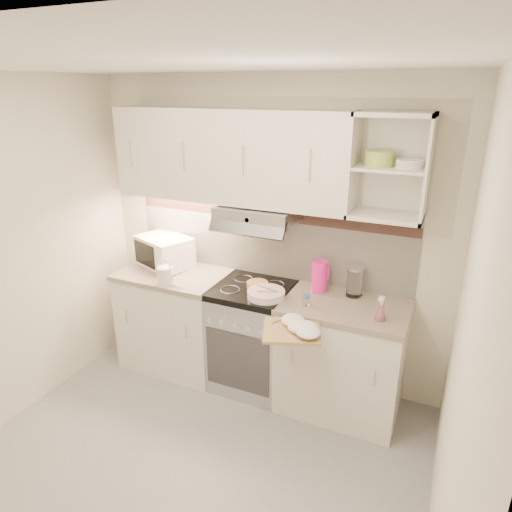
# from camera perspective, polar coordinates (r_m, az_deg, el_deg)

# --- Properties ---
(ground) EXTENTS (3.00, 3.00, 0.00)m
(ground) POSITION_cam_1_polar(r_m,az_deg,el_deg) (3.37, -9.06, -25.36)
(ground) COLOR #9B9B9E
(ground) RESTS_ON ground
(room_shell) EXTENTS (3.04, 2.84, 2.52)m
(room_shell) POSITION_cam_1_polar(r_m,az_deg,el_deg) (2.77, -6.77, 4.11)
(room_shell) COLOR beige
(room_shell) RESTS_ON ground
(base_cabinet_left) EXTENTS (0.90, 0.60, 0.86)m
(base_cabinet_left) POSITION_cam_1_polar(r_m,az_deg,el_deg) (4.18, -9.87, -7.98)
(base_cabinet_left) COLOR silver
(base_cabinet_left) RESTS_ON ground
(worktop_left) EXTENTS (0.92, 0.62, 0.04)m
(worktop_left) POSITION_cam_1_polar(r_m,az_deg,el_deg) (3.99, -10.26, -2.28)
(worktop_left) COLOR gray
(worktop_left) RESTS_ON base_cabinet_left
(base_cabinet_right) EXTENTS (0.90, 0.60, 0.86)m
(base_cabinet_right) POSITION_cam_1_polar(r_m,az_deg,el_deg) (3.65, 10.62, -12.59)
(base_cabinet_right) COLOR silver
(base_cabinet_right) RESTS_ON ground
(worktop_right) EXTENTS (0.92, 0.62, 0.04)m
(worktop_right) POSITION_cam_1_polar(r_m,az_deg,el_deg) (3.43, 11.10, -6.27)
(worktop_right) COLOR gray
(worktop_right) RESTS_ON base_cabinet_right
(electric_range) EXTENTS (0.60, 0.60, 0.90)m
(electric_range) POSITION_cam_1_polar(r_m,az_deg,el_deg) (3.85, -0.40, -10.02)
(electric_range) COLOR #B7B7BC
(electric_range) RESTS_ON ground
(microwave) EXTENTS (0.56, 0.49, 0.26)m
(microwave) POSITION_cam_1_polar(r_m,az_deg,el_deg) (4.12, -11.38, 0.60)
(microwave) COLOR white
(microwave) RESTS_ON worktop_left
(watering_can) EXTENTS (0.25, 0.13, 0.21)m
(watering_can) POSITION_cam_1_polar(r_m,az_deg,el_deg) (3.75, -11.19, -2.29)
(watering_can) COLOR white
(watering_can) RESTS_ON worktop_left
(plate_stack) EXTENTS (0.29, 0.29, 0.06)m
(plate_stack) POSITION_cam_1_polar(r_m,az_deg,el_deg) (3.46, 1.27, -4.76)
(plate_stack) COLOR white
(plate_stack) RESTS_ON electric_range
(bread_loaf) EXTENTS (0.17, 0.17, 0.04)m
(bread_loaf) POSITION_cam_1_polar(r_m,az_deg,el_deg) (3.63, 0.18, -3.60)
(bread_loaf) COLOR #955C3E
(bread_loaf) RESTS_ON electric_range
(pink_pitcher) EXTENTS (0.13, 0.12, 0.25)m
(pink_pitcher) POSITION_cam_1_polar(r_m,az_deg,el_deg) (3.56, 7.94, -2.51)
(pink_pitcher) COLOR #FA2197
(pink_pitcher) RESTS_ON worktop_right
(glass_jar) EXTENTS (0.12, 0.12, 0.24)m
(glass_jar) POSITION_cam_1_polar(r_m,az_deg,el_deg) (3.53, 12.22, -3.11)
(glass_jar) COLOR silver
(glass_jar) RESTS_ON worktop_right
(spice_jar) EXTENTS (0.05, 0.05, 0.08)m
(spice_jar) POSITION_cam_1_polar(r_m,az_deg,el_deg) (3.35, 6.25, -5.50)
(spice_jar) COLOR silver
(spice_jar) RESTS_ON worktop_right
(spray_bottle) EXTENTS (0.07, 0.07, 0.19)m
(spray_bottle) POSITION_cam_1_polar(r_m,az_deg,el_deg) (3.23, 15.33, -6.55)
(spray_bottle) COLOR pink
(spray_bottle) RESTS_ON worktop_right
(cutting_board) EXTENTS (0.47, 0.45, 0.02)m
(cutting_board) POSITION_cam_1_polar(r_m,az_deg,el_deg) (3.09, 4.47, -9.31)
(cutting_board) COLOR tan
(cutting_board) RESTS_ON base_cabinet_right
(dish_towel) EXTENTS (0.33, 0.30, 0.08)m
(dish_towel) POSITION_cam_1_polar(r_m,az_deg,el_deg) (3.06, 5.40, -8.64)
(dish_towel) COLOR white
(dish_towel) RESTS_ON cutting_board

